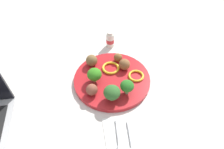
% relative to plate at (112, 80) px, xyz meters
% --- Properties ---
extents(ground_plane, '(4.00, 4.00, 0.00)m').
position_rel_plate_xyz_m(ground_plane, '(0.00, 0.00, -0.01)').
color(ground_plane, silver).
extents(plate, '(0.28, 0.28, 0.02)m').
position_rel_plate_xyz_m(plate, '(0.00, 0.00, 0.00)').
color(plate, red).
rests_on(plate, ground_plane).
extents(broccoli_floret_front_right, '(0.05, 0.05, 0.05)m').
position_rel_plate_xyz_m(broccoli_floret_front_right, '(0.07, 0.04, 0.04)').
color(broccoli_floret_front_right, '#9EB970').
rests_on(broccoli_floret_front_right, plate).
extents(broccoli_floret_front_left, '(0.05, 0.05, 0.05)m').
position_rel_plate_xyz_m(broccoli_floret_front_left, '(0.01, -0.06, 0.04)').
color(broccoli_floret_front_left, '#ACCB66').
rests_on(broccoli_floret_front_left, plate).
extents(broccoli_floret_mid_right, '(0.06, 0.06, 0.06)m').
position_rel_plate_xyz_m(broccoli_floret_mid_right, '(0.09, -0.01, 0.04)').
color(broccoli_floret_mid_right, '#A9C773').
rests_on(broccoli_floret_mid_right, plate).
extents(meatball_near_rim, '(0.04, 0.04, 0.04)m').
position_rel_plate_xyz_m(meatball_near_rim, '(-0.08, -0.07, 0.03)').
color(meatball_near_rim, brown).
rests_on(meatball_near_rim, plate).
extents(meatball_back_left, '(0.03, 0.03, 0.03)m').
position_rel_plate_xyz_m(meatball_back_left, '(-0.09, 0.03, 0.02)').
color(meatball_back_left, brown).
rests_on(meatball_back_left, plate).
extents(meatball_mid_right, '(0.04, 0.04, 0.04)m').
position_rel_plate_xyz_m(meatball_mid_right, '(0.06, -0.07, 0.03)').
color(meatball_mid_right, brown).
rests_on(meatball_mid_right, plate).
extents(meatball_front_left, '(0.04, 0.04, 0.04)m').
position_rel_plate_xyz_m(meatball_front_left, '(-0.05, 0.05, 0.03)').
color(meatball_front_left, brown).
rests_on(meatball_front_left, plate).
extents(pepper_ring_center, '(0.08, 0.08, 0.01)m').
position_rel_plate_xyz_m(pepper_ring_center, '(-0.00, 0.09, 0.01)').
color(pepper_ring_center, yellow).
rests_on(pepper_ring_center, plate).
extents(pepper_ring_back_left, '(0.09, 0.09, 0.01)m').
position_rel_plate_xyz_m(pepper_ring_back_left, '(-0.05, -0.00, 0.01)').
color(pepper_ring_back_left, yellow).
rests_on(pepper_ring_back_left, plate).
extents(napkin, '(0.18, 0.13, 0.01)m').
position_rel_plate_xyz_m(napkin, '(0.24, 0.02, -0.01)').
color(napkin, white).
rests_on(napkin, ground_plane).
extents(fork, '(0.12, 0.02, 0.01)m').
position_rel_plate_xyz_m(fork, '(0.25, 0.04, -0.00)').
color(fork, silver).
rests_on(fork, napkin).
extents(knife, '(0.15, 0.02, 0.01)m').
position_rel_plate_xyz_m(knife, '(0.25, 0.00, -0.00)').
color(knife, silver).
rests_on(knife, napkin).
extents(yogurt_bottle, '(0.03, 0.03, 0.07)m').
position_rel_plate_xyz_m(yogurt_bottle, '(-0.21, 0.01, 0.02)').
color(yogurt_bottle, white).
rests_on(yogurt_bottle, ground_plane).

